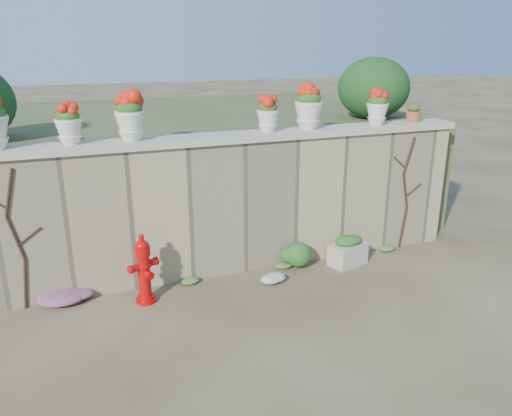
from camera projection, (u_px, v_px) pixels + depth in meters
name	position (u px, v px, depth m)	size (l,w,h in m)	color
ground	(258.00, 330.00, 6.11)	(80.00, 80.00, 0.00)	#483724
stone_wall	(215.00, 209.00, 7.39)	(8.00, 0.40, 2.00)	tan
wall_cap	(213.00, 139.00, 7.05)	(8.10, 0.52, 0.10)	beige
raised_fill	(171.00, 163.00, 10.23)	(9.00, 6.00, 2.00)	#384C23
back_shrub_right	(374.00, 88.00, 9.10)	(1.30, 1.30, 1.10)	#143814
vine_left	(17.00, 239.00, 6.30)	(0.60, 0.04, 1.91)	black
vine_right	(406.00, 192.00, 8.28)	(0.60, 0.04, 1.91)	black
fire_hydrant	(144.00, 269.00, 6.62)	(0.42, 0.30, 0.97)	#C40807
planter_box	(348.00, 251.00, 7.85)	(0.66, 0.50, 0.49)	beige
green_shrub	(293.00, 253.00, 7.68)	(0.55, 0.49, 0.52)	#1E5119
magenta_clump	(74.00, 295.00, 6.73)	(0.82, 0.55, 0.22)	#B72496
white_flowers	(270.00, 277.00, 7.27)	(0.52, 0.41, 0.19)	white
urn_pot_1	(69.00, 124.00, 6.32)	(0.34, 0.34, 0.53)	silver
urn_pot_2	(130.00, 117.00, 6.56)	(0.40, 0.40, 0.63)	silver
urn_pot_3	(268.00, 114.00, 7.24)	(0.33, 0.33, 0.51)	silver
urn_pot_4	(309.00, 107.00, 7.43)	(0.42, 0.42, 0.66)	silver
urn_pot_5	(377.00, 108.00, 7.86)	(0.34, 0.34, 0.54)	silver
terracotta_pot	(413.00, 114.00, 8.13)	(0.25, 0.25, 0.30)	#A85733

